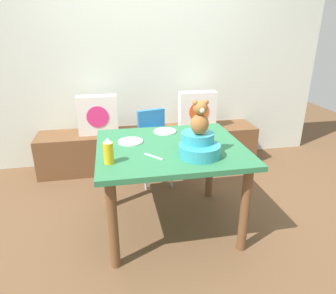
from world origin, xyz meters
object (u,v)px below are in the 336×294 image
Objects in this scene: dining_table at (170,158)px; teddy_bear at (200,118)px; book_stack at (147,127)px; dinner_plate_far at (131,141)px; dinner_plate_near at (165,131)px; highchair at (156,137)px; pillow_floral_right at (197,110)px; ketchup_bottle at (108,151)px; coffee_mug at (194,136)px; infant_seat_teal at (199,146)px; pillow_floral_left at (98,115)px.

teddy_bear reaches higher than dining_table.
dinner_plate_far is (-0.26, -1.11, 0.24)m from book_stack.
highchair is at bearing 91.46° from dinner_plate_near.
teddy_bear is (-0.41, -1.45, 0.34)m from pillow_floral_right.
book_stack is 1.00× the size of dinner_plate_near.
teddy_bear reaches higher than ketchup_bottle.
book_stack is 0.44m from highchair.
highchair is at bearing 89.61° from dining_table.
coffee_mug reaches higher than dinner_plate_near.
ketchup_bottle is at bearing -114.61° from highchair.
coffee_mug is 0.34m from dinner_plate_near.
ketchup_bottle is (-0.64, -0.02, 0.02)m from infant_seat_teal.
dining_table is 4.57× the size of teddy_bear.
teddy_bear is at bearing -82.14° from book_stack.
pillow_floral_left is at bearing 117.62° from infant_seat_teal.
book_stack is 1.00× the size of dinner_plate_far.
dining_table is (-0.57, -1.23, -0.05)m from pillow_floral_right.
dining_table is (0.04, -1.25, 0.13)m from book_stack.
infant_seat_teal reaches higher than book_stack.
dining_table is at bearing 126.90° from infant_seat_teal.
pillow_floral_right is 1.40m from dinner_plate_far.
infant_seat_teal is 0.64m from ketchup_bottle.
book_stack is 1.25m from coffee_mug.
coffee_mug reaches higher than dinner_plate_far.
highchair is at bearing 104.81° from coffee_mug.
infant_seat_teal is at bearing -105.78° from pillow_floral_right.
ketchup_bottle is at bearing -156.60° from coffee_mug.
ketchup_bottle reaches higher than highchair.
ketchup_bottle is 0.92× the size of dinner_plate_far.
ketchup_bottle is at bearing -153.26° from dining_table.
infant_seat_teal is at bearing -62.38° from pillow_floral_left.
dining_table is at bearing -24.49° from dinner_plate_far.
pillow_floral_left is 2.20× the size of dinner_plate_near.
highchair is at bearing -84.35° from book_stack.
pillow_floral_right is 1.05m from dinner_plate_near.
coffee_mug reaches higher than highchair.
ketchup_bottle is (-0.64, -0.02, -0.19)m from teddy_bear.
highchair is 0.77m from dinner_plate_far.
dinner_plate_far is (-0.88, -1.09, 0.07)m from pillow_floral_right.
book_stack is at bearing 97.86° from teddy_bear.
dinner_plate_near is (-0.15, 0.55, -0.07)m from infant_seat_teal.
ketchup_bottle reaches higher than pillow_floral_right.
pillow_floral_right is 1.76× the size of teddy_bear.
teddy_bear is at bearing -81.21° from highchair.
coffee_mug is (0.04, 0.27, -0.02)m from infant_seat_teal.
dinner_plate_far is (0.17, 0.38, -0.08)m from ketchup_bottle.
pillow_floral_right reaches higher than coffee_mug.
dinner_plate_near and dinner_plate_far have the same top height.
ketchup_bottle is (-0.44, -1.49, 0.32)m from book_stack.
ketchup_bottle is (0.12, -1.47, 0.15)m from pillow_floral_left.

